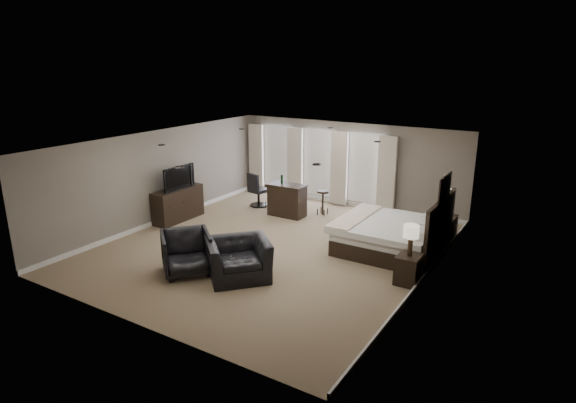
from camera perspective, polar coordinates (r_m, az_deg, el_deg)
The scene contains 16 objects.
room at distance 11.50m, azimuth -1.90°, elevation 0.62°, with size 7.60×8.60×2.64m.
window_bay at distance 15.44m, azimuth 3.47°, elevation 4.38°, with size 5.25×0.20×2.30m.
bed at distance 11.67m, azimuth 12.31°, elevation -2.40°, with size 2.33×2.23×1.48m, color silver.
nightstand_near at distance 10.29m, azimuth 14.08°, elevation -7.79°, with size 0.46×0.56×0.61m, color black.
nightstand_far at distance 12.90m, azimuth 18.12°, elevation -3.00°, with size 0.48×0.59×0.64m, color black.
lamp_near at distance 10.05m, azimuth 14.33°, elevation -4.50°, with size 0.32×0.32×0.65m, color beige.
lamp_far at distance 12.70m, azimuth 18.39°, elevation -0.18°, with size 0.33×0.33×0.69m, color beige.
wall_art at distance 11.09m, azimuth 18.07°, elevation 1.60°, with size 0.04×0.96×0.56m, color slate.
dresser at distance 14.09m, azimuth -12.90°, elevation -0.32°, with size 0.52×1.60×0.93m, color black.
tv at distance 13.94m, azimuth -13.04°, elevation 1.81°, with size 1.15×0.66×0.15m, color black.
armchair_near at distance 10.17m, azimuth -5.90°, elevation -6.08°, with size 1.28×0.83×1.12m, color black.
armchair_far at distance 10.58m, azimuth -11.97°, elevation -5.72°, with size 0.99×0.93×1.02m, color black.
bar_counter at distance 14.08m, azimuth -0.12°, elevation 0.18°, with size 1.10×0.57×0.96m, color black.
bar_stool_left at distance 14.88m, azimuth -2.09°, elevation 0.66°, with size 0.36×0.36×0.76m, color black.
bar_stool_right at distance 14.24m, azimuth 4.13°, elevation -0.14°, with size 0.35×0.35×0.74m, color black.
desk_chair at distance 15.04m, azimuth -3.52°, elevation 1.44°, with size 0.55×0.55×1.07m, color black.
Camera 1 is at (6.14, -9.19, 4.47)m, focal length 30.00 mm.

